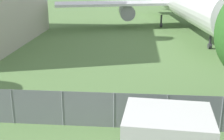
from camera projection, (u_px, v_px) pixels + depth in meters
The scene contains 1 object.
perimeter_fence at pixel (114, 110), 15.11m from camera, with size 56.07×0.07×1.83m.
Camera 1 is at (1.10, -2.29, 7.43)m, focal length 50.00 mm.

